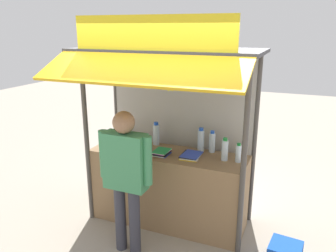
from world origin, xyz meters
name	(u,v)px	position (x,y,z in m)	size (l,w,h in m)	color
ground_plane	(168,221)	(0.00, 0.00, 0.00)	(20.00, 20.00, 0.00)	#9E9384
stall_counter	(168,188)	(0.00, 0.00, 0.48)	(1.96, 0.61, 0.96)	olive
stall_structure	(171,105)	(0.00, 0.10, 1.55)	(2.16, 1.48, 2.58)	#4C4742
water_bottle_far_left	(201,140)	(0.35, 0.23, 1.10)	(0.09, 0.09, 0.31)	silver
water_bottle_rear_center	(238,153)	(0.86, 0.04, 1.06)	(0.06, 0.06, 0.23)	silver
water_bottle_mid_right	(156,134)	(-0.26, 0.24, 1.10)	(0.09, 0.09, 0.31)	silver
water_bottle_right	(212,142)	(0.49, 0.24, 1.09)	(0.08, 0.08, 0.28)	silver
water_bottle_back_left	(225,150)	(0.70, 0.03, 1.09)	(0.08, 0.08, 0.28)	silver
magazine_stack_left	(161,152)	(-0.06, -0.08, 0.99)	(0.20, 0.24, 0.06)	blue
magazine_stack_far_right	(191,156)	(0.30, -0.02, 0.97)	(0.24, 0.30, 0.04)	yellow
banana_bunch_leftmost	(106,77)	(-0.59, -0.41, 1.93)	(0.11, 0.11, 0.25)	#332D23
banana_bunch_inner_right	(171,84)	(0.20, -0.41, 1.90)	(0.09, 0.09, 0.28)	#332D23
vendor_person	(126,171)	(-0.19, -0.73, 0.99)	(0.62, 0.24, 1.64)	#383842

